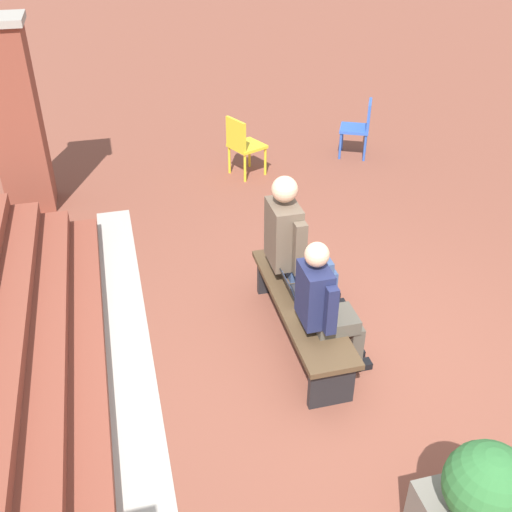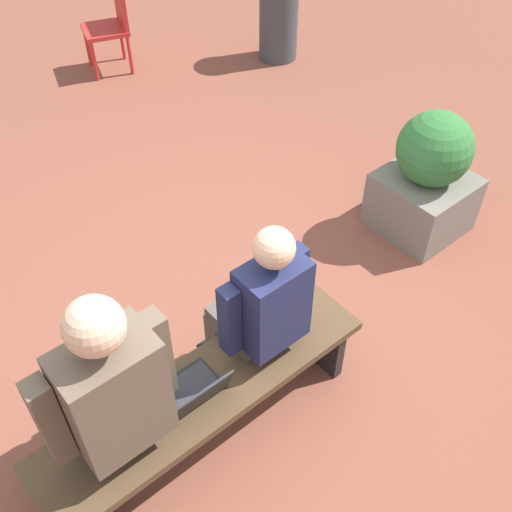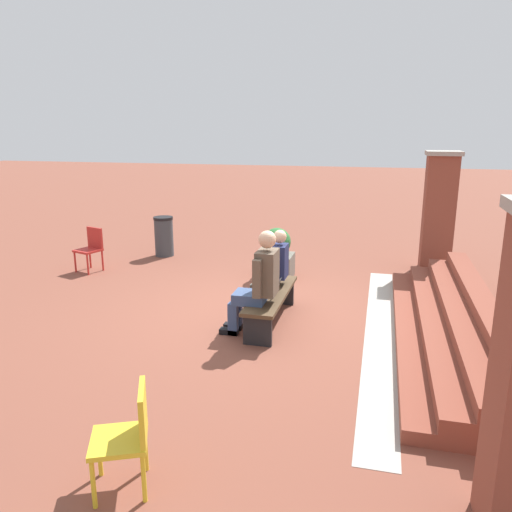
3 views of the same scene
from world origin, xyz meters
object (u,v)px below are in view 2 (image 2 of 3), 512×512
bench (206,398)px  litter_bin (279,17)px  planter (428,178)px  plastic_chair_foreground (112,22)px  person_student (259,308)px  person_adult (106,394)px  laptop (193,392)px

bench → litter_bin: size_ratio=2.09×
planter → plastic_chair_foreground: bearing=-83.3°
bench → plastic_chair_foreground: size_ratio=2.14×
litter_bin → planter: bearing=69.6°
plastic_chair_foreground → planter: bearing=96.7°
person_student → person_adult: size_ratio=0.89×
person_student → plastic_chair_foreground: person_student is taller
bench → person_student: person_student is taller
planter → person_adult: bearing=6.6°
bench → person_student: 0.53m
plastic_chair_foreground → planter: size_ratio=0.89×
person_adult → person_student: bearing=179.4°
person_student → laptop: bearing=9.1°
plastic_chair_foreground → litter_bin: bearing=148.4°
person_adult → litter_bin: (-3.68, -3.03, -0.32)m
person_adult → laptop: bearing=167.2°
bench → litter_bin: (-3.23, -3.10, 0.08)m
plastic_chair_foreground → litter_bin: 1.69m
laptop → plastic_chair_foreground: plastic_chair_foreground is taller
person_adult → planter: person_adult is taller
plastic_chair_foreground → planter: planter is taller
laptop → person_student: bearing=-170.9°
person_student → plastic_chair_foreground: 4.17m
plastic_chair_foreground → person_adult: bearing=60.1°
bench → laptop: laptop is taller
planter → person_student: bearing=10.0°
person_student → litter_bin: size_ratio=1.49×
person_student → planter: (-1.82, -0.32, -0.26)m
person_adult → litter_bin: 4.78m
person_student → litter_bin: person_student is taller
laptop → planter: 2.33m
bench → person_student: (-0.40, -0.06, 0.34)m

